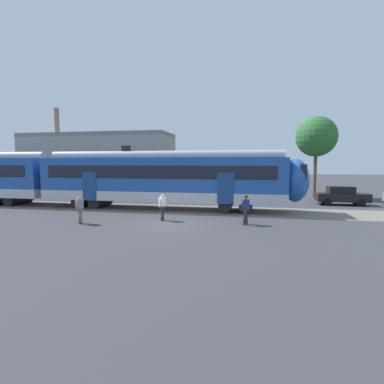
# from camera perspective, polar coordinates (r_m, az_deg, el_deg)

# --- Properties ---
(ground_plane) EXTENTS (160.00, 160.00, 0.00)m
(ground_plane) POSITION_cam_1_polar(r_m,az_deg,el_deg) (17.14, -4.36, -6.02)
(ground_plane) COLOR #38383D
(track_bed) EXTENTS (80.00, 4.40, 0.01)m
(track_bed) POSITION_cam_1_polar(r_m,az_deg,el_deg) (27.91, -28.04, -2.15)
(track_bed) COLOR slate
(track_bed) RESTS_ON ground
(commuter_train) EXTENTS (38.05, 3.07, 4.73)m
(commuter_train) POSITION_cam_1_polar(r_m,az_deg,el_deg) (26.21, -24.07, 2.50)
(commuter_train) COLOR silver
(commuter_train) RESTS_ON ground
(pedestrian_grey) EXTENTS (0.57, 0.65, 1.67)m
(pedestrian_grey) POSITION_cam_1_polar(r_m,az_deg,el_deg) (18.10, -20.65, -2.57)
(pedestrian_grey) COLOR #6B6051
(pedestrian_grey) RESTS_ON ground
(pedestrian_white) EXTENTS (0.52, 0.67, 1.67)m
(pedestrian_white) POSITION_cam_1_polar(r_m,az_deg,el_deg) (17.94, -5.69, -2.39)
(pedestrian_white) COLOR #28282D
(pedestrian_white) RESTS_ON ground
(pedestrian_navy) EXTENTS (0.53, 0.71, 1.67)m
(pedestrian_navy) POSITION_cam_1_polar(r_m,az_deg,el_deg) (16.93, 10.18, -2.93)
(pedestrian_navy) COLOR #28282D
(pedestrian_navy) RESTS_ON ground
(parked_car_black) EXTENTS (4.01, 1.77, 1.54)m
(parked_car_black) POSITION_cam_1_polar(r_m,az_deg,el_deg) (27.40, 26.61, -0.58)
(parked_car_black) COLOR black
(parked_car_black) RESTS_ON ground
(background_building) EXTENTS (15.33, 5.00, 9.20)m
(background_building) POSITION_cam_1_polar(r_m,az_deg,el_deg) (32.71, -17.46, 4.92)
(background_building) COLOR gray
(background_building) RESTS_ON ground
(street_tree_right) EXTENTS (3.94, 3.94, 7.97)m
(street_tree_right) POSITION_cam_1_polar(r_m,az_deg,el_deg) (32.11, 22.60, 9.68)
(street_tree_right) COLOR brown
(street_tree_right) RESTS_ON ground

